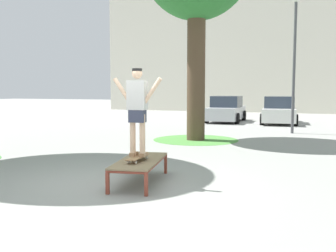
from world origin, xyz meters
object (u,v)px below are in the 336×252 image
at_px(skate_box, 140,162).
at_px(car_white, 279,111).
at_px(skater, 137,106).
at_px(light_post, 295,43).
at_px(skateboard, 138,157).
at_px(car_silver, 226,110).

distance_m(skate_box, car_white, 15.27).
height_order(skate_box, car_white, car_white).
relative_size(skater, car_white, 0.39).
bearing_deg(light_post, skater, -101.75).
bearing_deg(car_white, light_post, -78.16).
relative_size(skateboard, skater, 0.48).
relative_size(skateboard, light_post, 0.14).
bearing_deg(light_post, skateboard, -101.74).
distance_m(skate_box, skater, 1.13).
distance_m(skateboard, skater, 0.99).
distance_m(car_silver, light_post, 7.12).
bearing_deg(car_white, skateboard, -94.22).
height_order(skater, light_post, light_post).
bearing_deg(car_silver, skateboard, -83.09).
bearing_deg(skater, car_white, 85.78).
xyz_separation_m(skateboard, light_post, (2.17, 10.43, 3.29)).
xyz_separation_m(car_silver, light_post, (4.03, -4.96, 3.13)).
relative_size(skate_box, car_white, 0.46).
height_order(skateboard, skater, skater).
height_order(skate_box, light_post, light_post).
bearing_deg(light_post, skate_box, -102.08).
bearing_deg(car_white, car_silver, 179.72).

